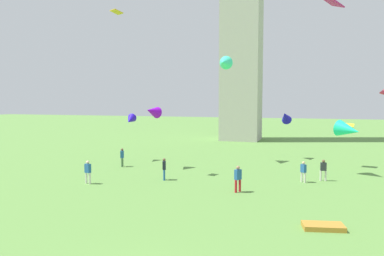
{
  "coord_description": "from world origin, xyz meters",
  "views": [
    {
      "loc": [
        5.38,
        -9.99,
        6.27
      ],
      "look_at": [
        -2.72,
        15.31,
        4.24
      ],
      "focal_mm": 34.65,
      "sensor_mm": 36.0,
      "label": 1
    }
  ],
  "objects": [
    {
      "name": "kite_flying_7",
      "position": [
        -9.76,
        17.26,
        13.37
      ],
      "size": [
        0.9,
        1.07,
        0.27
      ],
      "rotation": [
        0.0,
        0.0,
        1.25
      ],
      "color": "gold"
    },
    {
      "name": "kite_flying_8",
      "position": [
        6.64,
        18.39,
        13.16
      ],
      "size": [
        1.8,
        1.99,
        0.84
      ],
      "rotation": [
        0.0,
        0.0,
        4.07
      ],
      "color": "#B91773"
    },
    {
      "name": "person_5",
      "position": [
        -10.35,
        13.62,
        0.99
      ],
      "size": [
        0.53,
        0.37,
        1.75
      ],
      "rotation": [
        0.0,
        0.0,
        6.01
      ],
      "color": "silver",
      "rests_on": "ground_plane"
    },
    {
      "name": "kite_flying_6",
      "position": [
        2.91,
        30.04,
        4.5
      ],
      "size": [
        1.3,
        1.92,
        1.64
      ],
      "rotation": [
        0.0,
        0.0,
        6.14
      ],
      "color": "#1610B4"
    },
    {
      "name": "person_0",
      "position": [
        6.44,
        20.05,
        0.94
      ],
      "size": [
        0.51,
        0.32,
        1.66
      ],
      "rotation": [
        0.0,
        0.0,
        3.3
      ],
      "color": "silver",
      "rests_on": "ground_plane"
    },
    {
      "name": "kite_flying_9",
      "position": [
        -8.24,
        20.77,
        5.23
      ],
      "size": [
        1.43,
        1.87,
        1.32
      ],
      "rotation": [
        0.0,
        0.0,
        6.04
      ],
      "color": "#890CD5"
    },
    {
      "name": "kite_flying_3",
      "position": [
        8.58,
        26.97,
        3.95
      ],
      "size": [
        1.49,
        1.12,
        0.42
      ],
      "rotation": [
        0.0,
        0.0,
        2.98
      ],
      "color": "yellow"
    },
    {
      "name": "kite_flying_2",
      "position": [
        8.41,
        22.85,
        3.8
      ],
      "size": [
        2.47,
        2.39,
        1.59
      ],
      "rotation": [
        0.0,
        0.0,
        0.86
      ],
      "color": "#1AE0A9"
    },
    {
      "name": "kite_flying_0",
      "position": [
        -12.13,
        24.01,
        4.22
      ],
      "size": [
        1.07,
        1.59,
        1.27
      ],
      "rotation": [
        0.0,
        0.0,
        0.11
      ],
      "color": "#2912C3"
    },
    {
      "name": "kite_flying_4",
      "position": [
        -2.82,
        26.05,
        9.94
      ],
      "size": [
        1.4,
        2.01,
        1.48
      ],
      "rotation": [
        0.0,
        0.0,
        0.03
      ],
      "color": "#38E8B6"
    },
    {
      "name": "person_4",
      "position": [
        -11.36,
        20.77,
        0.98
      ],
      "size": [
        0.39,
        0.52,
        1.73
      ],
      "rotation": [
        0.0,
        0.0,
        1.88
      ],
      "color": "#51754C",
      "rests_on": "ground_plane"
    },
    {
      "name": "person_3",
      "position": [
        4.97,
        19.02,
        0.91
      ],
      "size": [
        0.46,
        0.47,
        1.61
      ],
      "rotation": [
        0.0,
        0.0,
        2.31
      ],
      "color": "silver",
      "rests_on": "ground_plane"
    },
    {
      "name": "kite_bundle_0",
      "position": [
        6.1,
        8.68,
        0.12
      ],
      "size": [
        2.11,
        1.4,
        0.25
      ],
      "primitive_type": "cube",
      "rotation": [
        0.0,
        0.0,
        3.34
      ],
      "color": "#B57E2B",
      "rests_on": "ground_plane"
    },
    {
      "name": "person_1",
      "position": [
        0.79,
        14.56,
        1.02
      ],
      "size": [
        0.48,
        0.54,
        1.8
      ],
      "rotation": [
        0.0,
        0.0,
        4.16
      ],
      "color": "red",
      "rests_on": "ground_plane"
    },
    {
      "name": "person_2",
      "position": [
        -5.42,
        16.6,
        0.97
      ],
      "size": [
        0.41,
        0.51,
        1.72
      ],
      "rotation": [
        0.0,
        0.0,
        1.95
      ],
      "color": "#235693",
      "rests_on": "ground_plane"
    }
  ]
}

